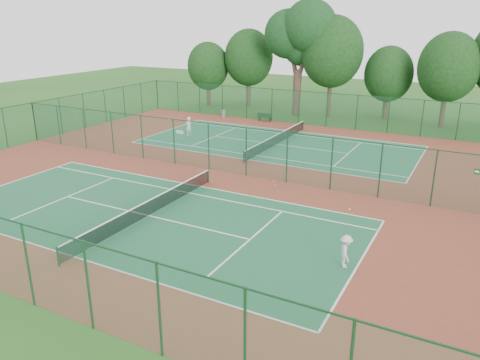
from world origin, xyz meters
name	(u,v)px	position (x,y,z in m)	size (l,w,h in m)	color
ground	(227,172)	(0.00, 0.00, 0.00)	(120.00, 120.00, 0.00)	#25591C
red_pad	(227,172)	(0.00, 0.00, 0.01)	(40.00, 36.00, 0.01)	brown
court_near	(149,216)	(0.00, -9.00, 0.01)	(23.77, 10.97, 0.01)	#1D5D38
court_far	(277,144)	(0.00, 9.00, 0.01)	(23.77, 10.97, 0.01)	#206842
fence_north	(313,108)	(0.00, 18.00, 1.76)	(40.00, 0.09, 3.50)	#194D2C
fence_south	(1,256)	(0.00, -18.00, 1.76)	(40.00, 0.09, 3.50)	#1C5538
fence_west	(34,122)	(-20.00, 0.00, 1.76)	(0.09, 36.00, 3.50)	#174628
fence_divider	(227,149)	(0.00, 0.00, 1.76)	(40.00, 0.09, 3.50)	#184930
tennis_net_near	(148,207)	(0.00, -9.00, 0.54)	(0.10, 12.90, 0.97)	#153A1F
tennis_net_far	(277,139)	(0.00, 9.00, 0.54)	(0.10, 12.90, 0.97)	#12321D
player_near	(346,251)	(11.38, -9.44, 0.78)	(0.98, 0.57, 1.52)	silver
player_far	(189,126)	(-8.80, 8.16, 0.90)	(0.64, 0.42, 1.76)	white
trash_bin	(223,114)	(-10.18, 17.17, 0.43)	(0.47, 0.47, 0.84)	slate
bench	(264,117)	(-5.20, 17.39, 0.48)	(1.51, 0.59, 0.91)	black
kit_bag	(180,132)	(-10.00, 8.34, 0.15)	(0.76, 0.28, 0.28)	silver
stray_ball_a	(275,185)	(4.20, -0.95, 0.04)	(0.07, 0.07, 0.07)	#B1CB2F
stray_ball_b	(273,181)	(3.78, -0.26, 0.04)	(0.07, 0.07, 0.07)	#D2EE37
stray_ball_c	(198,170)	(-2.03, -0.71, 0.05)	(0.07, 0.07, 0.07)	gold
big_tree	(300,34)	(-3.50, 22.82, 8.98)	(8.26, 6.04, 12.68)	#3E2921
evergreen_row	(334,115)	(0.50, 24.25, 0.00)	(39.00, 5.00, 12.00)	black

